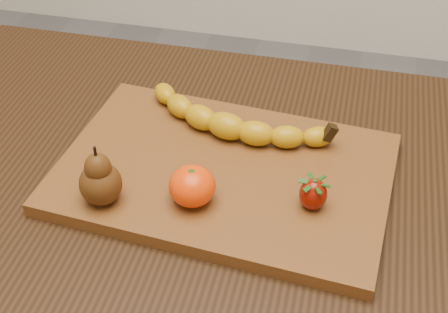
% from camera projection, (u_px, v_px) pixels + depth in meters
% --- Properties ---
extents(table, '(1.00, 0.70, 0.76)m').
position_uv_depth(table, '(205.00, 229.00, 0.93)').
color(table, black).
rests_on(table, ground).
extents(cutting_board, '(0.47, 0.34, 0.02)m').
position_uv_depth(cutting_board, '(224.00, 173.00, 0.86)').
color(cutting_board, brown).
rests_on(cutting_board, table).
extents(banana, '(0.26, 0.12, 0.04)m').
position_uv_depth(banana, '(227.00, 126.00, 0.90)').
color(banana, '#C18F09').
rests_on(banana, cutting_board).
extents(pear, '(0.07, 0.07, 0.09)m').
position_uv_depth(pear, '(99.00, 175.00, 0.78)').
color(pear, '#4E290C').
rests_on(pear, cutting_board).
extents(mandarin, '(0.07, 0.07, 0.05)m').
position_uv_depth(mandarin, '(192.00, 186.00, 0.79)').
color(mandarin, '#FB3C02').
rests_on(mandarin, cutting_board).
extents(strawberry, '(0.04, 0.04, 0.04)m').
position_uv_depth(strawberry, '(313.00, 193.00, 0.79)').
color(strawberry, '#7C0E03').
rests_on(strawberry, cutting_board).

